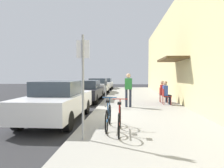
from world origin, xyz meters
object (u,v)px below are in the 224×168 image
Objects in this scene: cafe_chair_0 at (165,95)px; seated_patron_1 at (163,91)px; seated_patron_0 at (166,92)px; parked_car_2 at (98,86)px; bicycle_1 at (108,117)px; parked_car_1 at (87,91)px; pedestrian_standing at (128,87)px; parked_car_0 at (58,100)px; parked_car_3 at (105,83)px; bicycle_0 at (120,120)px; cafe_chair_1 at (162,94)px; street_sign at (83,79)px; parking_meter at (106,92)px.

cafe_chair_0 is 0.90m from seated_patron_1.
seated_patron_0 is (0.06, 0.00, 0.19)m from cafe_chair_0.
bicycle_1 is at bearing -80.60° from parked_car_2.
cafe_chair_0 is (4.74, -1.86, -0.09)m from parked_car_1.
pedestrian_standing reaches higher than bicycle_1.
parked_car_0 is 1.00× the size of parked_car_1.
parked_car_3 reaches higher than cafe_chair_0.
bicycle_1 is at bearing 132.30° from bicycle_0.
cafe_chair_1 is at bearing 69.70° from bicycle_0.
parked_car_2 is at bearing 126.90° from seated_patron_1.
seated_patron_0 is (4.80, -13.23, 0.10)m from parked_car_3.
seated_patron_1 is 2.83m from pedestrian_standing.
parked_car_1 is at bearing 90.00° from parked_car_0.
cafe_chair_1 is 0.67× the size of seated_patron_1.
parked_car_1 is at bearing 158.60° from cafe_chair_0.
street_sign reaches higher than pedestrian_standing.
cafe_chair_1 is at bearing 31.42° from parking_meter.
pedestrian_standing is at bearing -79.26° from parked_car_3.
street_sign is 1.52× the size of bicycle_1.
cafe_chair_0 is at bearing -21.40° from parked_car_1.
street_sign reaches higher than cafe_chair_1.
parking_meter is 0.51× the size of street_sign.
street_sign is 2.99× the size of cafe_chair_0.
seated_patron_0 is at bearing -90.00° from seated_patron_1.
parked_car_1 is at bearing 117.93° from parking_meter.
seated_patron_1 is at bearing 41.87° from pedestrian_standing.
parked_car_0 reaches higher than bicycle_0.
pedestrian_standing reaches higher than bicycle_0.
parked_car_2 reaches higher than cafe_chair_1.
parked_car_2 is at bearing 108.09° from pedestrian_standing.
parked_car_3 is 2.57× the size of bicycle_1.
street_sign is 2.99× the size of cafe_chair_1.
seated_patron_1 is at bearing 65.16° from bicycle_1.
pedestrian_standing is at bearing -153.76° from cafe_chair_0.
street_sign is at bearing -118.40° from seated_patron_0.
street_sign reaches higher than seated_patron_1.
cafe_chair_0 is 0.88m from cafe_chair_1.
street_sign reaches higher than bicycle_1.
parking_meter is at bearing -83.81° from parked_car_3.
parked_car_1 is (0.00, 5.50, -0.05)m from parked_car_0.
seated_patron_0 is 0.76× the size of pedestrian_standing.
parked_car_1 is 7.70m from bicycle_0.
parked_car_2 is at bearing 90.00° from parked_car_0.
parking_meter reaches higher than seated_patron_0.
parked_car_1 is 5.41m from parked_car_2.
street_sign is (1.50, -13.35, 0.89)m from parked_car_2.
seated_patron_0 is (4.80, 3.64, 0.05)m from parked_car_0.
parking_meter is 3.37m from cafe_chair_0.
seated_patron_1 is (3.25, 1.94, -0.07)m from parking_meter.
parked_car_2 reaches higher than parked_car_3.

